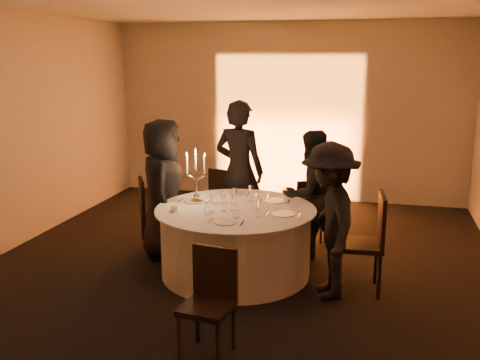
% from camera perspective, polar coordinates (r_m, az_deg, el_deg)
% --- Properties ---
extents(floor, '(7.00, 7.00, 0.00)m').
position_cam_1_polar(floor, '(6.23, -0.46, -9.86)').
color(floor, black).
rests_on(floor, ground).
extents(wall_back, '(7.00, 0.00, 7.00)m').
position_cam_1_polar(wall_back, '(9.21, 5.09, 7.24)').
color(wall_back, beige).
rests_on(wall_back, floor).
extents(wall_front, '(7.00, 0.00, 7.00)m').
position_cam_1_polar(wall_front, '(2.68, -20.06, -7.98)').
color(wall_front, beige).
rests_on(wall_front, floor).
extents(uplighter_fixture, '(0.25, 0.12, 0.10)m').
position_cam_1_polar(uplighter_fixture, '(9.18, 4.61, -1.98)').
color(uplighter_fixture, black).
rests_on(uplighter_fixture, floor).
extents(banquet_table, '(1.80, 1.80, 0.77)m').
position_cam_1_polar(banquet_table, '(6.09, -0.47, -6.53)').
color(banquet_table, black).
rests_on(banquet_table, floor).
extents(chair_left, '(0.53, 0.53, 0.88)m').
position_cam_1_polar(chair_left, '(7.12, -9.57, -2.87)').
color(chair_left, black).
rests_on(chair_left, floor).
extents(chair_back_left, '(0.52, 0.52, 0.94)m').
position_cam_1_polar(chair_back_left, '(7.37, -1.50, -1.86)').
color(chair_back_left, black).
rests_on(chair_back_left, floor).
extents(chair_back_right, '(0.51, 0.51, 0.86)m').
position_cam_1_polar(chair_back_right, '(7.12, 7.26, -2.89)').
color(chair_back_right, black).
rests_on(chair_back_right, floor).
extents(chair_right, '(0.50, 0.50, 1.05)m').
position_cam_1_polar(chair_right, '(5.73, 13.57, -5.91)').
color(chair_right, black).
rests_on(chair_right, floor).
extents(chair_front, '(0.44, 0.44, 0.90)m').
position_cam_1_polar(chair_front, '(4.50, -3.20, -12.22)').
color(chair_front, black).
rests_on(chair_front, floor).
extents(guest_left, '(0.78, 0.96, 1.70)m').
position_cam_1_polar(guest_left, '(6.57, -8.21, -0.94)').
color(guest_left, black).
rests_on(guest_left, floor).
extents(guest_back_left, '(0.77, 0.59, 1.88)m').
position_cam_1_polar(guest_back_left, '(7.08, -0.08, 0.97)').
color(guest_back_left, black).
rests_on(guest_back_left, floor).
extents(guest_back_right, '(0.96, 0.96, 1.57)m').
position_cam_1_polar(guest_back_right, '(6.59, 7.50, -1.48)').
color(guest_back_right, black).
rests_on(guest_back_right, floor).
extents(guest_right, '(0.87, 1.17, 1.61)m').
position_cam_1_polar(guest_right, '(5.48, 9.51, -4.32)').
color(guest_right, black).
rests_on(guest_right, floor).
extents(plate_left, '(0.36, 0.25, 0.08)m').
position_cam_1_polar(plate_left, '(6.25, -4.91, -2.17)').
color(plate_left, white).
rests_on(plate_left, banquet_table).
extents(plate_back_left, '(0.36, 0.26, 0.01)m').
position_cam_1_polar(plate_back_left, '(6.58, -0.58, -1.46)').
color(plate_back_left, white).
rests_on(plate_back_left, banquet_table).
extents(plate_back_right, '(0.35, 0.27, 0.01)m').
position_cam_1_polar(plate_back_right, '(6.27, 3.69, -2.21)').
color(plate_back_right, white).
rests_on(plate_back_right, banquet_table).
extents(plate_right, '(0.36, 0.24, 0.01)m').
position_cam_1_polar(plate_right, '(5.75, 4.66, -3.65)').
color(plate_right, white).
rests_on(plate_right, banquet_table).
extents(plate_front, '(0.36, 0.24, 0.01)m').
position_cam_1_polar(plate_front, '(5.47, -1.53, -4.49)').
color(plate_front, white).
rests_on(plate_front, banquet_table).
extents(coffee_cup, '(0.11, 0.11, 0.07)m').
position_cam_1_polar(coffee_cup, '(5.89, -7.02, -3.06)').
color(coffee_cup, white).
rests_on(coffee_cup, banquet_table).
extents(candelabra, '(0.27, 0.13, 0.64)m').
position_cam_1_polar(candelabra, '(6.18, -4.70, -0.39)').
color(candelabra, silver).
rests_on(candelabra, banquet_table).
extents(wine_glass_a, '(0.07, 0.07, 0.19)m').
position_cam_1_polar(wine_glass_a, '(5.61, 2.03, -2.66)').
color(wine_glass_a, white).
rests_on(wine_glass_a, banquet_table).
extents(wine_glass_b, '(0.07, 0.07, 0.19)m').
position_cam_1_polar(wine_glass_b, '(5.84, -0.88, -2.01)').
color(wine_glass_b, white).
rests_on(wine_glass_b, banquet_table).
extents(wine_glass_c, '(0.07, 0.07, 0.19)m').
position_cam_1_polar(wine_glass_c, '(5.82, -1.78, -2.06)').
color(wine_glass_c, white).
rests_on(wine_glass_c, banquet_table).
extents(wine_glass_d, '(0.07, 0.07, 0.19)m').
position_cam_1_polar(wine_glass_d, '(6.21, 1.18, -1.10)').
color(wine_glass_d, white).
rests_on(wine_glass_d, banquet_table).
extents(wine_glass_e, '(0.07, 0.07, 0.19)m').
position_cam_1_polar(wine_glass_e, '(5.83, 3.06, -2.06)').
color(wine_glass_e, white).
rests_on(wine_glass_e, banquet_table).
extents(wine_glass_f, '(0.07, 0.07, 0.19)m').
position_cam_1_polar(wine_glass_f, '(5.81, -3.02, -2.12)').
color(wine_glass_f, white).
rests_on(wine_glass_f, banquet_table).
extents(wine_glass_g, '(0.07, 0.07, 0.19)m').
position_cam_1_polar(wine_glass_g, '(6.09, -0.51, -1.39)').
color(wine_glass_g, white).
rests_on(wine_glass_g, banquet_table).
extents(wine_glass_h, '(0.07, 0.07, 0.19)m').
position_cam_1_polar(wine_glass_h, '(5.88, 1.83, -1.91)').
color(wine_glass_h, white).
rests_on(wine_glass_h, banquet_table).
extents(tumbler_a, '(0.07, 0.07, 0.09)m').
position_cam_1_polar(tumbler_a, '(5.75, -3.49, -3.24)').
color(tumbler_a, white).
rests_on(tumbler_a, banquet_table).
extents(tumbler_b, '(0.07, 0.07, 0.09)m').
position_cam_1_polar(tumbler_b, '(5.60, -0.37, -3.64)').
color(tumbler_b, white).
rests_on(tumbler_b, banquet_table).
extents(tumbler_c, '(0.07, 0.07, 0.09)m').
position_cam_1_polar(tumbler_c, '(6.15, -1.68, -2.13)').
color(tumbler_c, white).
rests_on(tumbler_c, banquet_table).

